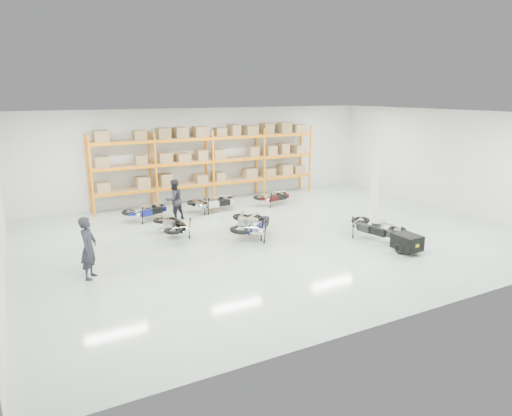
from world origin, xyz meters
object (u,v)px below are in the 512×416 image
moto_blue_centre (255,221)px  moto_black_far_left (172,222)px  moto_back_d (273,195)px  moto_back_b (214,199)px  moto_back_c (211,200)px  moto_silver_left (247,221)px  person_left (88,248)px  person_back (174,200)px  moto_back_a (146,208)px  trailer (407,242)px  moto_touring_right (375,224)px

moto_blue_centre → moto_black_far_left: (-2.65, 1.52, -0.06)m
moto_back_d → moto_back_b: bearing=79.7°
moto_black_far_left → moto_back_c: 3.84m
moto_silver_left → person_left: (-5.78, -1.35, 0.30)m
person_back → moto_back_a: bearing=-43.4°
moto_blue_centre → trailer: moto_blue_centre is taller
moto_back_b → person_back: person_back is taller
moto_back_c → person_left: size_ratio=0.97×
moto_back_c → person_back: 1.99m
person_back → moto_back_d: bearing=165.4°
moto_blue_centre → moto_back_b: (0.17, 4.22, -0.06)m
moto_back_b → moto_back_c: 0.14m
trailer → moto_back_a: bearing=129.1°
trailer → moto_back_d: moto_back_d is taller
moto_silver_left → person_back: (-1.65, 3.49, 0.25)m
moto_silver_left → moto_black_far_left: bearing=0.6°
moto_blue_centre → moto_back_d: size_ratio=1.24×
moto_silver_left → trailer: moto_silver_left is taller
moto_silver_left → moto_back_d: (3.33, 3.81, -0.12)m
moto_blue_centre → moto_back_c: (0.03, 4.26, -0.07)m
moto_touring_right → moto_back_a: (-6.67, 6.47, -0.07)m
moto_silver_left → moto_back_a: (-2.71, 3.99, -0.10)m
moto_back_c → moto_black_far_left: bearing=135.7°
moto_black_far_left → moto_touring_right: bearing=150.9°
moto_back_c → moto_back_d: bearing=-94.3°
moto_silver_left → moto_back_d: 5.06m
moto_touring_right → moto_back_c: bearing=109.8°
moto_back_c → moto_back_d: size_ratio=1.10×
moto_back_d → person_left: person_left is taller
moto_touring_right → moto_back_d: size_ratio=1.20×
moto_touring_right → person_back: size_ratio=1.12×
moto_back_b → moto_back_c: moto_back_b is taller
moto_black_far_left → trailer: 8.37m
moto_back_b → moto_back_c: size_ratio=1.01×
person_left → moto_silver_left: bearing=-47.6°
moto_black_far_left → person_back: 2.36m
moto_touring_right → trailer: bearing=-99.9°
moto_black_far_left → moto_touring_right: size_ratio=0.93×
moto_back_b → moto_back_a: bearing=88.5°
moto_back_d → person_left: (-9.11, -5.16, 0.42)m
moto_back_c → person_left: (-6.01, -5.40, 0.37)m
moto_silver_left → person_back: 3.87m
moto_black_far_left → moto_back_a: bearing=-83.1°
moto_back_a → moto_back_d: moto_back_a is taller
trailer → person_left: 10.12m
moto_silver_left → moto_blue_centre: bearing=161.3°
moto_back_a → moto_black_far_left: bearing=168.8°
moto_blue_centre → moto_back_d: 5.10m
moto_black_far_left → person_back: person_back is taller
moto_silver_left → moto_back_a: moto_silver_left is taller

